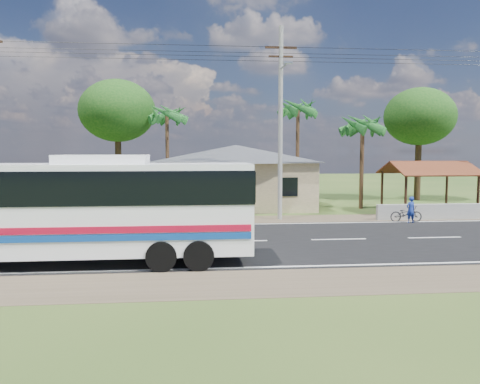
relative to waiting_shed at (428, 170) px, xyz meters
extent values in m
plane|color=#284418|center=(-13.00, -8.50, -2.73)|extent=(120.00, 120.00, 0.00)
cube|color=black|center=(-13.00, -8.50, -2.72)|extent=(120.00, 10.00, 0.02)
cube|color=brown|center=(-13.00, -2.00, -2.72)|extent=(120.00, 3.00, 0.01)
cube|color=brown|center=(-13.00, -15.00, -2.72)|extent=(120.00, 3.00, 0.01)
cube|color=silver|center=(-13.00, -3.80, -2.70)|extent=(120.00, 0.15, 0.01)
cube|color=silver|center=(-13.00, -13.20, -2.70)|extent=(120.00, 0.15, 0.01)
cube|color=silver|center=(-13.00, -8.50, -2.70)|extent=(120.00, 0.15, 0.01)
cube|color=tan|center=(-12.00, 4.50, -1.13)|extent=(10.00, 8.00, 3.20)
cube|color=#4C4F54|center=(-12.00, 4.50, 0.52)|extent=(10.60, 8.60, 0.10)
pyramid|color=#4C4F54|center=(-12.00, 4.50, 1.67)|extent=(12.40, 10.00, 1.20)
cube|color=black|center=(-15.00, 0.48, -1.03)|extent=(1.20, 0.08, 1.20)
cube|color=black|center=(-12.00, 0.48, -1.03)|extent=(1.20, 0.08, 1.20)
cube|color=black|center=(-9.00, 0.48, -1.03)|extent=(1.20, 0.08, 1.20)
cylinder|color=#372214|center=(-2.30, -1.80, -1.43)|extent=(0.16, 0.16, 2.60)
cylinder|color=#372214|center=(-2.30, 1.80, -1.43)|extent=(0.16, 0.16, 2.60)
cylinder|color=#372214|center=(2.30, -1.80, -1.43)|extent=(0.16, 0.16, 2.60)
cylinder|color=#372214|center=(2.30, 1.80, -1.43)|extent=(0.16, 0.16, 2.60)
cube|color=brown|center=(0.00, -1.10, 0.17)|extent=(5.20, 2.28, 0.90)
cube|color=brown|center=(0.00, 1.10, 0.17)|extent=(5.20, 2.28, 0.90)
cube|color=#372214|center=(0.00, 0.00, 0.52)|extent=(5.20, 0.12, 0.12)
cube|color=#9E9E99|center=(-1.00, -2.90, -2.28)|extent=(7.00, 0.30, 0.90)
cylinder|color=#9E9E99|center=(-10.00, -2.00, 2.77)|extent=(0.26, 0.26, 11.00)
cube|color=#372214|center=(-10.00, -2.00, 7.07)|extent=(1.80, 0.12, 0.12)
cube|color=#372214|center=(-10.00, -2.00, 6.57)|extent=(1.40, 0.10, 0.10)
cylinder|color=gray|center=(-10.00, -3.00, 5.87)|extent=(0.08, 2.00, 0.08)
cube|color=gray|center=(-10.00, -4.00, 5.87)|extent=(0.50, 0.18, 0.12)
cylinder|color=black|center=(-18.00, -2.00, 6.87)|extent=(16.00, 0.02, 0.02)
cylinder|color=black|center=(-2.50, -2.00, 6.87)|extent=(15.00, 0.02, 0.02)
cylinder|color=#47301E|center=(-3.50, 2.50, 0.27)|extent=(0.28, 0.28, 6.00)
cylinder|color=#47301E|center=(-7.00, 7.00, 1.02)|extent=(0.28, 0.28, 7.50)
cylinder|color=#47301E|center=(-17.00, 7.50, 0.77)|extent=(0.28, 0.28, 7.00)
cylinder|color=#47301E|center=(-21.00, 9.50, 0.25)|extent=(0.50, 0.50, 5.95)
ellipsoid|color=#103B10|center=(-21.00, 9.50, 4.42)|extent=(6.00, 6.00, 4.92)
cylinder|color=#47301E|center=(3.00, 7.50, 0.07)|extent=(0.50, 0.50, 5.60)
ellipsoid|color=#103B10|center=(3.00, 7.50, 3.99)|extent=(5.60, 5.60, 4.59)
cube|color=white|center=(-19.08, -12.16, -0.73)|extent=(12.28, 2.57, 3.07)
cube|color=black|center=(-19.08, -12.16, 0.03)|extent=(12.33, 2.63, 1.12)
cube|color=#AB0A26|center=(-19.08, -13.46, -1.30)|extent=(12.07, 0.06, 0.22)
cube|color=navy|center=(-19.08, -13.46, -1.55)|extent=(12.07, 0.06, 0.22)
cube|color=white|center=(-18.06, -12.17, 0.95)|extent=(3.07, 1.64, 0.31)
cylinder|color=black|center=(-16.02, -13.34, -2.22)|extent=(1.02, 0.36, 1.02)
cylinder|color=black|center=(-16.01, -10.99, -2.22)|extent=(1.02, 0.36, 1.02)
cylinder|color=black|center=(-14.79, -13.35, -2.22)|extent=(1.02, 0.36, 1.02)
cylinder|color=black|center=(-14.79, -10.99, -2.22)|extent=(1.02, 0.36, 1.02)
imported|color=black|center=(-3.15, -3.73, -2.26)|extent=(1.81, 0.73, 0.93)
imported|color=navy|center=(-3.06, -4.09, -1.99)|extent=(0.60, 0.46, 1.47)
camera|label=1|loc=(-14.88, -28.66, 1.23)|focal=35.00mm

